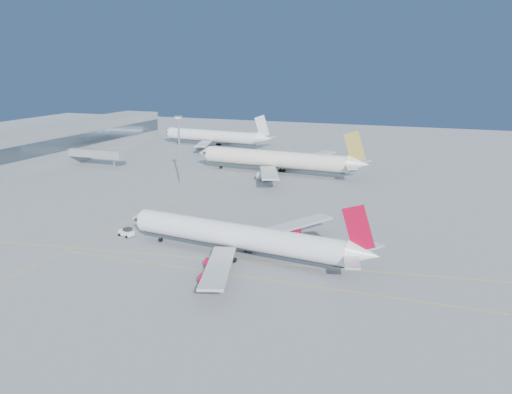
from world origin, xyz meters
name	(u,v)px	position (x,y,z in m)	size (l,w,h in m)	color
ground	(257,253)	(0.00, 0.00, 0.00)	(500.00, 500.00, 0.00)	slate
terminal	(73,141)	(-114.93, 85.00, 7.51)	(18.40, 110.00, 15.00)	gray
jet_bridge	(98,154)	(-93.11, 72.00, 5.17)	(23.60, 3.60, 6.90)	gray
taxiway_lines	(209,237)	(-14.71, 6.34, 0.01)	(118.86, 140.00, 0.02)	gold
airliner_virgin	(242,237)	(-2.06, -3.85, 4.48)	(60.21, 53.66, 14.87)	white
airliner_etihad	(279,160)	(-23.18, 83.68, 5.35)	(67.36, 62.03, 17.57)	beige
airliner_third	(215,136)	(-72.56, 135.61, 4.91)	(60.46, 55.38, 16.22)	white
pushback_tug	(126,232)	(-33.35, -0.08, 1.01)	(4.30, 3.33, 2.18)	white
light_mast	(179,145)	(-47.74, 53.94, 13.61)	(1.99, 1.99, 23.06)	gray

